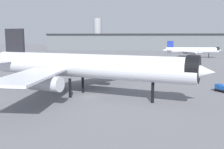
{
  "coord_description": "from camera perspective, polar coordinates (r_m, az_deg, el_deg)",
  "views": [
    {
      "loc": [
        5.22,
        -59.81,
        13.72
      ],
      "look_at": [
        5.28,
        -1.77,
        5.45
      ],
      "focal_mm": 42.51,
      "sensor_mm": 36.0,
      "label": 1
    }
  ],
  "objects": [
    {
      "name": "baggage_tug_wing",
      "position": [
        72.08,
        22.42,
        -2.7
      ],
      "size": [
        3.08,
        3.57,
        1.85
      ],
      "rotation": [
        0.0,
        0.0,
        2.08
      ],
      "color": "black",
      "rests_on": "ground"
    },
    {
      "name": "airliner_far_taxiway",
      "position": [
        182.42,
        16.71,
        4.98
      ],
      "size": [
        38.81,
        35.39,
        11.05
      ],
      "rotation": [
        0.0,
        0.0,
        6.23
      ],
      "color": "silver",
      "rests_on": "ground"
    },
    {
      "name": "terminal_building",
      "position": [
        277.98,
        7.19,
        7.02
      ],
      "size": [
        207.04,
        47.31,
        32.85
      ],
      "rotation": [
        0.0,
        0.0,
        -0.1
      ],
      "color": "slate",
      "rests_on": "ground"
    },
    {
      "name": "airliner_near_gate",
      "position": [
        61.65,
        -6.05,
        1.77
      ],
      "size": [
        53.8,
        48.19,
        15.81
      ],
      "rotation": [
        0.0,
        0.0,
        -0.42
      ],
      "color": "silver",
      "rests_on": "ground"
    },
    {
      "name": "ground",
      "position": [
        61.58,
        -4.93,
        -4.8
      ],
      "size": [
        900.0,
        900.0,
        0.0
      ],
      "primitive_type": "plane",
      "color": "slate"
    },
    {
      "name": "service_truck_front",
      "position": [
        92.96,
        -16.59,
        0.27
      ],
      "size": [
        4.61,
        5.94,
        3.0
      ],
      "rotation": [
        0.0,
        0.0,
        5.2
      ],
      "color": "black",
      "rests_on": "ground"
    }
  ]
}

